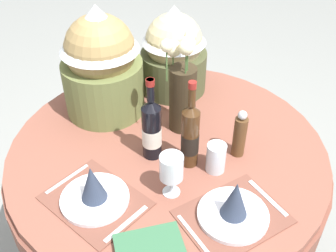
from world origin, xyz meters
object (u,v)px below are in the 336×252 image
tumbler_mid (216,158)px  book_on_table (150,250)px  place_setting_right (234,208)px  place_setting_left (94,192)px  gift_tub_back_centre (174,48)px  wine_bottle_left (152,129)px  pepper_mill (240,135)px  wine_bottle_centre (190,135)px  wine_glass_right (171,168)px  gift_tub_back_left (101,59)px  dining_table (168,170)px  flower_vase (182,88)px

tumbler_mid → book_on_table: tumbler_mid is taller
place_setting_right → tumbler_mid: (-0.05, 0.23, 0.01)m
place_setting_left → tumbler_mid: size_ratio=3.62×
tumbler_mid → gift_tub_back_centre: 0.61m
book_on_table → wine_bottle_left: bearing=76.1°
pepper_mill → book_on_table: pepper_mill is taller
place_setting_left → wine_bottle_centre: (0.32, 0.22, 0.09)m
place_setting_left → pepper_mill: size_ratio=2.07×
wine_glass_right → tumbler_mid: (0.16, 0.13, -0.06)m
pepper_mill → gift_tub_back_left: gift_tub_back_left is taller
pepper_mill → book_on_table: bearing=-122.2°
place_setting_left → tumbler_mid: place_setting_left is taller
book_on_table → wine_bottle_centre: bearing=56.5°
place_setting_right → wine_glass_right: wine_glass_right is taller
book_on_table → pepper_mill: bearing=39.3°
wine_bottle_left → book_on_table: wine_bottle_left is taller
wine_bottle_left → dining_table: bearing=42.5°
flower_vase → tumbler_mid: flower_vase is taller
place_setting_right → wine_bottle_centre: (-0.15, 0.26, 0.09)m
place_setting_right → wine_glass_right: bearing=155.3°
flower_vase → book_on_table: (-0.07, -0.63, -0.18)m
dining_table → place_setting_left: bearing=-127.3°
gift_tub_back_centre → gift_tub_back_left: bearing=-146.9°
wine_bottle_left → pepper_mill: (0.34, 0.03, -0.04)m
dining_table → book_on_table: size_ratio=6.20×
wine_glass_right → gift_tub_back_centre: (-0.03, 0.68, 0.10)m
place_setting_left → wine_glass_right: (0.26, 0.06, 0.07)m
gift_tub_back_left → wine_glass_right: bearing=-56.5°
place_setting_left → place_setting_right: bearing=-4.7°
flower_vase → wine_bottle_centre: (0.04, -0.22, -0.06)m
flower_vase → gift_tub_back_centre: (-0.05, 0.30, 0.02)m
dining_table → wine_bottle_left: size_ratio=3.76×
dining_table → wine_bottle_left: 0.27m
flower_vase → wine_bottle_centre: 0.23m
gift_tub_back_left → gift_tub_back_centre: 0.35m
gift_tub_back_centre → place_setting_left: bearing=-107.4°
place_setting_left → gift_tub_back_centre: 0.79m
wine_bottle_left → flower_vase: bearing=60.2°
tumbler_mid → pepper_mill: 0.14m
dining_table → place_setting_right: place_setting_right is taller
wine_bottle_left → gift_tub_back_left: (-0.24, 0.29, 0.13)m
dining_table → wine_bottle_centre: wine_bottle_centre is taller
pepper_mill → book_on_table: 0.57m
pepper_mill → dining_table: bearing=175.2°
place_setting_left → flower_vase: flower_vase is taller
dining_table → flower_vase: 0.36m
wine_glass_right → book_on_table: bearing=-101.3°
place_setting_left → place_setting_right: 0.48m
book_on_table → gift_tub_back_centre: bearing=70.3°
tumbler_mid → pepper_mill: size_ratio=0.57×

